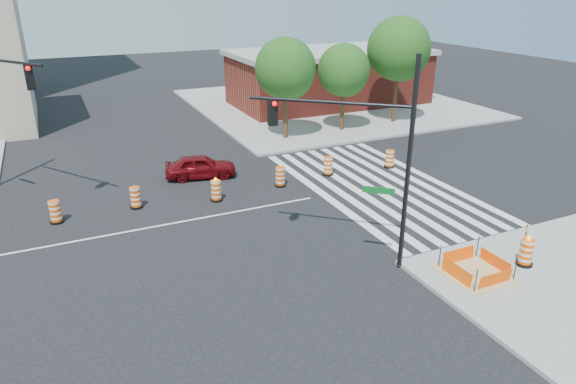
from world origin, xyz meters
The scene contains 19 objects.
ground centered at (0.00, 0.00, 0.00)m, with size 120.00×120.00×0.00m, color black.
sidewalk_ne centered at (18.00, 18.00, 0.07)m, with size 22.00×22.00×0.15m, color gray.
crosswalk_east centered at (10.95, 0.00, 0.01)m, with size 6.75×13.50×0.01m.
lane_centerline centered at (0.00, 0.00, 0.01)m, with size 14.00×0.12×0.01m, color silver.
excavation_pit centered at (9.00, -9.00, 0.22)m, with size 2.20×2.20×0.90m.
brick_storefront centered at (18.00, 18.00, 2.32)m, with size 16.50×8.50×4.60m.
red_coupe centered at (2.93, 5.08, 0.64)m, with size 1.51×3.75×1.28m, color #60080D.
signal_pole_se centered at (5.72, -6.28, 4.67)m, with size 4.45×3.84×7.60m.
pit_drum centered at (11.09, -9.28, 0.64)m, with size 0.60×0.60×1.18m.
barricade centered at (11.93, -8.47, 0.69)m, with size 0.67×0.56×0.98m.
tree_north_c centered at (10.17, 9.79, 4.49)m, with size 3.93×3.93×6.69m.
tree_north_d centered at (14.62, 9.96, 4.09)m, with size 3.58×3.58×6.09m.
tree_north_e centered at (19.32, 10.32, 5.17)m, with size 4.53×4.53×7.70m.
median_drum_2 centered at (-4.41, 2.25, 0.48)m, with size 0.60×0.60×1.02m.
median_drum_3 centered at (-0.95, 2.42, 0.48)m, with size 0.60×0.60×1.02m.
median_drum_4 centered at (2.73, 1.65, 0.49)m, with size 0.60×0.60×1.18m.
median_drum_5 centered at (6.32, 2.10, 0.48)m, with size 0.60×0.60×1.02m.
median_drum_6 centered at (9.37, 2.51, 0.48)m, with size 0.60×0.60×1.02m.
median_drum_7 centered at (13.16, 2.12, 0.48)m, with size 0.60×0.60×1.02m.
Camera 1 is at (-3.77, -20.58, 9.82)m, focal length 32.00 mm.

